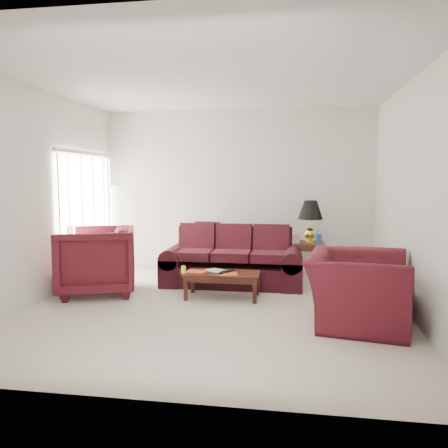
# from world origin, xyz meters

# --- Properties ---
(floor) EXTENTS (5.00, 5.00, 0.00)m
(floor) POSITION_xyz_m (0.00, 0.00, 0.00)
(floor) COLOR silver
(floor) RESTS_ON ground
(blinds) EXTENTS (0.10, 2.00, 2.16)m
(blinds) POSITION_xyz_m (-2.42, 1.30, 1.08)
(blinds) COLOR silver
(blinds) RESTS_ON ground
(sofa) EXTENTS (2.27, 1.02, 0.92)m
(sofa) POSITION_xyz_m (0.06, 1.32, 0.46)
(sofa) COLOR black
(sofa) RESTS_ON ground
(throw_pillow) EXTENTS (0.45, 0.24, 0.46)m
(throw_pillow) POSITION_xyz_m (-0.51, 2.13, 0.73)
(throw_pillow) COLOR black
(throw_pillow) RESTS_ON sofa
(end_table) EXTENTS (0.63, 0.63, 0.63)m
(end_table) POSITION_xyz_m (1.29, 2.04, 0.31)
(end_table) COLOR brown
(end_table) RESTS_ON ground
(table_lamp) EXTENTS (0.54, 0.54, 0.72)m
(table_lamp) POSITION_xyz_m (1.34, 2.08, 0.99)
(table_lamp) COLOR #DBCE44
(table_lamp) RESTS_ON end_table
(clock) EXTENTS (0.16, 0.11, 0.15)m
(clock) POSITION_xyz_m (1.07, 1.90, 0.70)
(clock) COLOR silver
(clock) RESTS_ON end_table
(blue_canister) EXTENTS (0.13, 0.13, 0.16)m
(blue_canister) POSITION_xyz_m (1.48, 1.92, 0.71)
(blue_canister) COLOR blue
(blue_canister) RESTS_ON end_table
(picture_frame) EXTENTS (0.17, 0.18, 0.05)m
(picture_frame) POSITION_xyz_m (1.11, 2.20, 0.70)
(picture_frame) COLOR silver
(picture_frame) RESTS_ON end_table
(floor_lamp) EXTENTS (0.30, 0.30, 1.62)m
(floor_lamp) POSITION_xyz_m (-2.21, 2.05, 0.81)
(floor_lamp) COLOR white
(floor_lamp) RESTS_ON ground
(armchair_left) EXTENTS (1.42, 1.40, 1.02)m
(armchair_left) POSITION_xyz_m (-1.89, 0.47, 0.51)
(armchair_left) COLOR #410F16
(armchair_left) RESTS_ON ground
(armchair_right) EXTENTS (1.34, 1.48, 0.84)m
(armchair_right) POSITION_xyz_m (1.80, -0.35, 0.42)
(armchair_right) COLOR #440F18
(armchair_right) RESTS_ON ground
(coffee_table) EXTENTS (1.14, 0.67, 0.38)m
(coffee_table) POSITION_xyz_m (0.03, 0.52, 0.19)
(coffee_table) COLOR black
(coffee_table) RESTS_ON ground
(magazine_red) EXTENTS (0.32, 0.26, 0.02)m
(magazine_red) POSITION_xyz_m (-0.35, 0.47, 0.38)
(magazine_red) COLOR red
(magazine_red) RESTS_ON coffee_table
(magazine_white) EXTENTS (0.33, 0.32, 0.02)m
(magazine_white) POSITION_xyz_m (-0.09, 0.60, 0.38)
(magazine_white) COLOR silver
(magazine_white) RESTS_ON coffee_table
(magazine_orange) EXTENTS (0.29, 0.25, 0.01)m
(magazine_orange) POSITION_xyz_m (0.13, 0.41, 0.38)
(magazine_orange) COLOR orange
(magazine_orange) RESTS_ON coffee_table
(remote_a) EXTENTS (0.08, 0.18, 0.02)m
(remote_a) POSITION_xyz_m (0.05, 0.40, 0.40)
(remote_a) COLOR black
(remote_a) RESTS_ON coffee_table
(remote_b) EXTENTS (0.13, 0.19, 0.02)m
(remote_b) POSITION_xyz_m (0.13, 0.50, 0.41)
(remote_b) COLOR black
(remote_b) RESTS_ON coffee_table
(yellow_glass) EXTENTS (0.09, 0.09, 0.11)m
(yellow_glass) POSITION_xyz_m (-0.52, 0.38, 0.43)
(yellow_glass) COLOR #E0F135
(yellow_glass) RESTS_ON coffee_table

